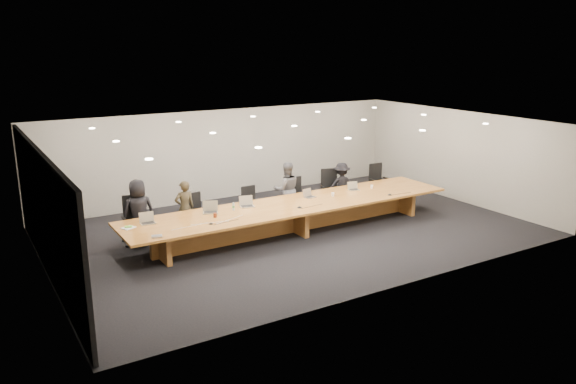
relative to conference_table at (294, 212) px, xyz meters
The scene contains 29 objects.
ground 0.52m from the conference_table, ahead, with size 12.00×12.00×0.00m, color black.
back_wall 4.10m from the conference_table, 90.00° to the left, with size 12.00×0.02×2.80m, color beige.
left_wall_panel 6.00m from the conference_table, behind, with size 0.08×7.84×2.74m, color black.
conference_table is the anchor object (origin of this frame).
chair_far_left 3.96m from the conference_table, 161.89° to the left, with size 0.62×0.62×1.21m, color black, non-canonical shape.
chair_left 2.50m from the conference_table, 147.81° to the left, with size 0.52×0.52×1.02m, color black, non-canonical shape.
chair_mid_left 1.42m from the conference_table, 112.26° to the left, with size 0.51×0.51×1.00m, color black, non-canonical shape.
chair_mid_right 1.48m from the conference_table, 52.77° to the left, with size 0.56×0.56×1.10m, color black, non-canonical shape.
chair_right 2.49m from the conference_table, 31.62° to the left, with size 0.60×0.60×1.18m, color black, non-canonical shape.
chair_far_right 4.22m from the conference_table, 18.48° to the left, with size 0.57×0.57×1.13m, color black, non-canonical shape.
person_a 3.89m from the conference_table, 161.42° to the left, with size 0.78×0.51×1.60m, color black.
person_b 2.80m from the conference_table, 153.66° to the left, with size 0.52×0.34×1.42m, color #2F291A.
person_c 1.40m from the conference_table, 66.84° to the left, with size 0.76×0.59×1.56m, color #4E4E50.
person_d 2.67m from the conference_table, 26.15° to the left, with size 0.88×0.51×1.36m, color black.
laptop_a 3.77m from the conference_table, behind, with size 0.33×0.24×0.26m, color tan, non-canonical shape.
laptop_b 2.23m from the conference_table, behind, with size 0.37×0.27×0.29m, color tan, non-canonical shape.
laptop_c 1.27m from the conference_table, 161.55° to the left, with size 0.35×0.25×0.28m, color #C7B698, non-canonical shape.
laptop_d 0.84m from the conference_table, 23.83° to the left, with size 0.30×0.22×0.24m, color #C1AE93, non-canonical shape.
laptop_e 2.25m from the conference_table, ahead, with size 0.30×0.22×0.24m, color beige, non-canonical shape.
water_bottle 1.65m from the conference_table, 169.52° to the left, with size 0.06×0.06×0.19m, color #B3C4BF.
amber_mug 2.24m from the conference_table, behind, with size 0.09×0.09×0.11m, color maroon.
paper_cup_near 1.33m from the conference_table, ahead, with size 0.08×0.08×0.10m, color white.
paper_cup_far 2.78m from the conference_table, ahead, with size 0.08×0.08×0.09m, color white.
notepad 4.23m from the conference_table, behind, with size 0.28×0.22×0.02m, color silver.
lime_gadget 4.23m from the conference_table, behind, with size 0.16×0.09×0.02m, color #6EC735.
av_box 3.93m from the conference_table, behind, with size 0.22×0.17×0.03m, color #A1A1A6.
mic_left 2.56m from the conference_table, behind, with size 0.11×0.11×0.03m, color black.
mic_center 0.45m from the conference_table, 100.53° to the right, with size 0.13×0.13×0.03m, color black.
mic_right 2.78m from the conference_table, 12.94° to the right, with size 0.13×0.13×0.03m, color black.
Camera 1 is at (-7.35, -11.81, 4.74)m, focal length 35.00 mm.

